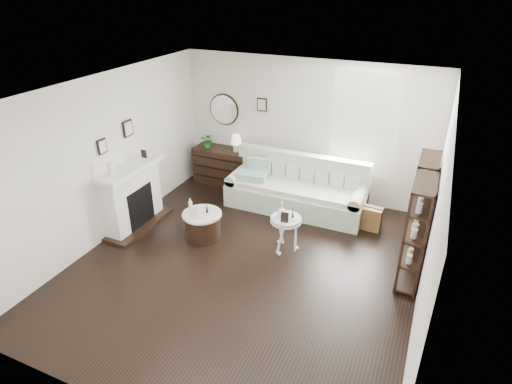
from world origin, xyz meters
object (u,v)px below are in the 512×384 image
at_px(dresser, 222,166).
at_px(pedestal_table, 286,220).
at_px(sofa, 297,192).
at_px(drum_table, 203,225).

bearing_deg(dresser, pedestal_table, -40.84).
xyz_separation_m(dresser, pedestal_table, (2.11, -1.82, 0.16)).
bearing_deg(sofa, drum_table, -124.16).
bearing_deg(pedestal_table, sofa, 102.03).
xyz_separation_m(sofa, pedestal_table, (0.31, -1.43, 0.22)).
relative_size(drum_table, pedestal_table, 1.10).
bearing_deg(sofa, pedestal_table, -77.97).
bearing_deg(dresser, sofa, -12.20).
distance_m(sofa, pedestal_table, 1.48).
xyz_separation_m(dresser, drum_table, (0.69, -2.03, -0.16)).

